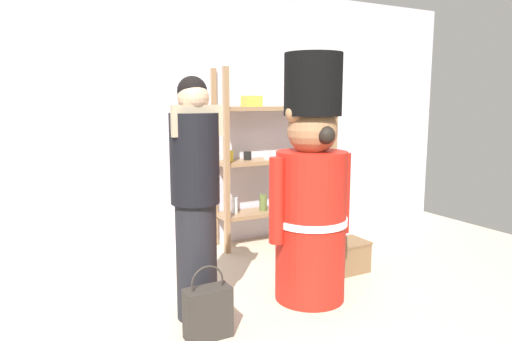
{
  "coord_description": "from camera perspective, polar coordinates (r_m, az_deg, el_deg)",
  "views": [
    {
      "loc": [
        -1.67,
        -2.14,
        1.48
      ],
      "look_at": [
        -0.17,
        0.65,
        1.0
      ],
      "focal_mm": 32.36,
      "sensor_mm": 36.0,
      "label": 1
    }
  ],
  "objects": [
    {
      "name": "display_crate",
      "position": [
        4.17,
        11.01,
        -10.34
      ],
      "size": [
        0.37,
        0.28,
        0.27
      ],
      "color": "brown",
      "rests_on": "ground_plane"
    },
    {
      "name": "teddy_bear_guard",
      "position": [
        3.41,
        6.84,
        -2.59
      ],
      "size": [
        0.7,
        0.54,
        1.81
      ],
      "color": "red",
      "rests_on": "ground_plane"
    },
    {
      "name": "ground_plane",
      "position": [
        3.09,
        9.07,
        -20.1
      ],
      "size": [
        6.4,
        6.4,
        0.0
      ],
      "primitive_type": "plane",
      "color": "beige"
    },
    {
      "name": "person_shopper",
      "position": [
        3.1,
        -7.51,
        -3.07
      ],
      "size": [
        0.34,
        0.33,
        1.64
      ],
      "color": "black",
      "rests_on": "ground_plane"
    },
    {
      "name": "merchandise_shelf",
      "position": [
        4.83,
        2.52,
        1.75
      ],
      "size": [
        1.32,
        0.35,
        1.8
      ],
      "color": "#93704C",
      "rests_on": "ground_plane"
    },
    {
      "name": "shopping_bag",
      "position": [
        3.04,
        -5.96,
        -16.97
      ],
      "size": [
        0.29,
        0.14,
        0.47
      ],
      "color": "#332D28",
      "rests_on": "ground_plane"
    },
    {
      "name": "back_wall",
      "position": [
        4.65,
        -7.23,
        6.34
      ],
      "size": [
        6.4,
        0.12,
        2.6
      ],
      "primitive_type": "cube",
      "color": "silver",
      "rests_on": "ground_plane"
    }
  ]
}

